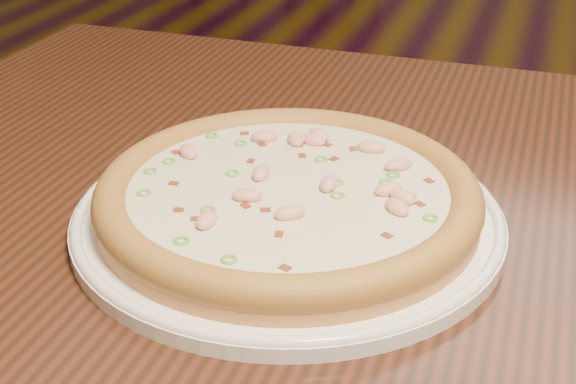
% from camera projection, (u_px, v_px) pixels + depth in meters
% --- Properties ---
extents(ground, '(9.00, 9.00, 0.00)m').
position_uv_depth(ground, '(464.00, 383.00, 1.59)').
color(ground, black).
extents(hero_table, '(1.20, 0.80, 0.75)m').
position_uv_depth(hero_table, '(434.00, 315.00, 0.71)').
color(hero_table, black).
rests_on(hero_table, ground).
extents(plate, '(0.35, 0.35, 0.02)m').
position_uv_depth(plate, '(288.00, 215.00, 0.65)').
color(plate, white).
rests_on(plate, hero_table).
extents(pizza, '(0.31, 0.31, 0.03)m').
position_uv_depth(pizza, '(288.00, 195.00, 0.64)').
color(pizza, '#C38C48').
rests_on(pizza, plate).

